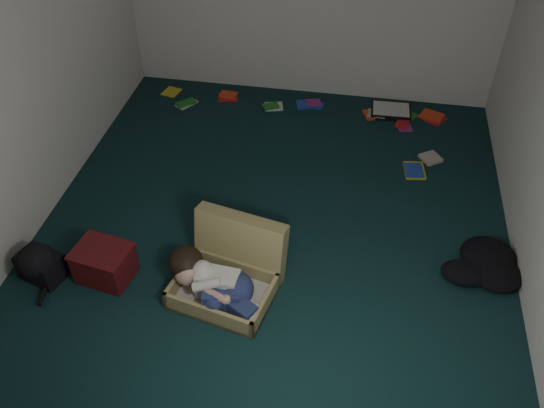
% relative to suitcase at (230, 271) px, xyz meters
% --- Properties ---
extents(floor, '(4.50, 4.50, 0.00)m').
position_rel_suitcase_xyz_m(floor, '(0.22, 0.76, -0.16)').
color(floor, black).
rests_on(floor, ground).
extents(wall_front, '(4.50, 0.00, 4.50)m').
position_rel_suitcase_xyz_m(wall_front, '(0.22, -1.49, 1.14)').
color(wall_front, white).
rests_on(wall_front, ground).
extents(wall_left, '(0.00, 4.50, 4.50)m').
position_rel_suitcase_xyz_m(wall_left, '(-1.78, 0.76, 1.14)').
color(wall_left, white).
rests_on(wall_left, ground).
extents(suitcase, '(0.87, 0.85, 0.54)m').
position_rel_suitcase_xyz_m(suitcase, '(0.00, 0.00, 0.00)').
color(suitcase, tan).
rests_on(suitcase, floor).
extents(person, '(0.76, 0.50, 0.33)m').
position_rel_suitcase_xyz_m(person, '(-0.09, -0.17, 0.04)').
color(person, silver).
rests_on(person, suitcase).
extents(maroon_bin, '(0.48, 0.40, 0.30)m').
position_rel_suitcase_xyz_m(maroon_bin, '(-0.99, -0.09, -0.01)').
color(maroon_bin, '#501012').
rests_on(maroon_bin, floor).
extents(backpack, '(0.50, 0.44, 0.25)m').
position_rel_suitcase_xyz_m(backpack, '(-1.48, -0.18, -0.04)').
color(backpack, black).
rests_on(backpack, floor).
extents(clothing_pile, '(0.53, 0.45, 0.16)m').
position_rel_suitcase_xyz_m(clothing_pile, '(1.92, 0.50, -0.08)').
color(clothing_pile, black).
rests_on(clothing_pile, floor).
extents(paper_tray, '(0.44, 0.34, 0.06)m').
position_rel_suitcase_xyz_m(paper_tray, '(1.18, 2.71, -0.13)').
color(paper_tray, black).
rests_on(paper_tray, floor).
extents(book_scatter, '(3.21, 1.28, 0.02)m').
position_rel_suitcase_xyz_m(book_scatter, '(0.47, 2.50, -0.15)').
color(book_scatter, gold).
rests_on(book_scatter, floor).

